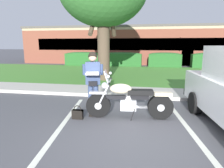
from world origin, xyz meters
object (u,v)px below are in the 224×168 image
rider_person (93,79)px  brick_building (138,45)px  handbag (78,113)px  motorcycle (132,100)px  hedge_center_right (165,60)px  hedge_right (210,60)px  hedge_left (84,59)px  hedge_center_left (123,59)px

rider_person → brick_building: brick_building is taller
handbag → motorcycle: bearing=12.8°
hedge_center_right → rider_person: bearing=-102.7°
hedge_right → rider_person: bearing=-117.1°
handbag → hedge_left: size_ratio=0.11×
motorcycle → hedge_right: motorcycle is taller
hedge_left → brick_building: bearing=54.4°
motorcycle → rider_person: bearing=178.6°
rider_person → handbag: bearing=-134.7°
brick_building → hedge_right: bearing=-46.5°
hedge_left → hedge_center_right: 7.06m
hedge_center_left → brick_building: bearing=80.9°
rider_person → handbag: size_ratio=4.74×
hedge_center_right → brick_building: 6.94m
hedge_center_left → hedge_center_right: size_ratio=1.23×
rider_person → hedge_right: (6.30, 12.29, -0.36)m
motorcycle → hedge_right: bearing=66.9°
handbag → brick_building: brick_building is taller
hedge_center_left → hedge_center_right: (3.53, -0.00, 0.00)m
hedge_left → handbag: bearing=-72.6°
handbag → hedge_right: bearing=62.3°
hedge_center_left → hedge_center_right: same height
motorcycle → brick_building: bearing=92.4°
motorcycle → hedge_center_right: motorcycle is taller
hedge_right → brick_building: bearing=133.5°
rider_person → hedge_right: 13.81m
motorcycle → hedge_left: (-5.34, 12.32, 0.16)m
hedge_left → hedge_right: size_ratio=1.15×
motorcycle → rider_person: (-1.04, 0.03, 0.52)m
rider_person → hedge_left: size_ratio=0.53×
motorcycle → hedge_right: (5.26, 12.32, 0.16)m
hedge_center_right → hedge_left: bearing=180.0°
motorcycle → hedge_center_left: bearing=98.3°
handbag → hedge_left: hedge_left is taller
handbag → hedge_center_right: 13.01m
rider_person → hedge_center_left: size_ratio=0.52×
rider_person → brick_building: size_ratio=0.07×
rider_person → hedge_left: rider_person is taller
rider_person → brick_building: 18.67m
hedge_left → rider_person: bearing=-70.7°
handbag → hedge_center_left: size_ratio=0.11×
motorcycle → rider_person: size_ratio=1.32×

